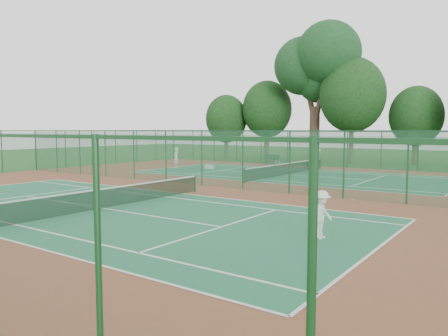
{
  "coord_description": "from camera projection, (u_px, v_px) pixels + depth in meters",
  "views": [
    {
      "loc": [
        15.46,
        -21.72,
        3.56
      ],
      "look_at": [
        2.74,
        -3.64,
        1.6
      ],
      "focal_mm": 35.0,
      "sensor_mm": 36.0,
      "label": 1
    }
  ],
  "objects": [
    {
      "name": "ground",
      "position": [
        222.0,
        187.0,
        26.87
      ],
      "size": [
        120.0,
        120.0,
        0.0
      ],
      "primitive_type": "plane",
      "color": "#215019",
      "rests_on": "ground"
    },
    {
      "name": "red_pad",
      "position": [
        222.0,
        187.0,
        26.87
      ],
      "size": [
        40.0,
        36.0,
        0.01
      ],
      "primitive_type": "cube",
      "color": "brown",
      "rests_on": "ground"
    },
    {
      "name": "court_near",
      "position": [
        105.0,
        209.0,
        19.54
      ],
      "size": [
        23.77,
        10.97,
        0.01
      ],
      "primitive_type": "cube",
      "color": "#1F6242",
      "rests_on": "red_pad"
    },
    {
      "name": "court_far",
      "position": [
        288.0,
        175.0,
        34.2
      ],
      "size": [
        23.77,
        10.97,
        0.01
      ],
      "primitive_type": "cube",
      "color": "#1D5B3D",
      "rests_on": "red_pad"
    },
    {
      "name": "fence_north",
      "position": [
        331.0,
        148.0,
        41.38
      ],
      "size": [
        40.0,
        0.09,
        3.5
      ],
      "color": "#1B532C",
      "rests_on": "ground"
    },
    {
      "name": "fence_west",
      "position": [
        36.0,
        150.0,
        38.18
      ],
      "size": [
        0.09,
        36.0,
        3.5
      ],
      "rotation": [
        0.0,
        0.0,
        1.57
      ],
      "color": "#1C5537",
      "rests_on": "ground"
    },
    {
      "name": "fence_divider",
      "position": [
        222.0,
        159.0,
        26.72
      ],
      "size": [
        40.0,
        0.09,
        3.5
      ],
      "color": "#184931",
      "rests_on": "ground"
    },
    {
      "name": "tennis_net_near",
      "position": [
        105.0,
        197.0,
        19.49
      ],
      "size": [
        0.1,
        12.9,
        0.97
      ],
      "color": "#14381B",
      "rests_on": "ground"
    },
    {
      "name": "tennis_net_far",
      "position": [
        288.0,
        168.0,
        34.16
      ],
      "size": [
        0.1,
        12.9,
        0.97
      ],
      "color": "#133621",
      "rests_on": "ground"
    },
    {
      "name": "player_near",
      "position": [
        321.0,
        215.0,
        14.15
      ],
      "size": [
        0.8,
        1.12,
        1.57
      ],
      "primitive_type": "imported",
      "rotation": [
        0.0,
        0.0,
        1.34
      ],
      "color": "white",
      "rests_on": "court_near"
    },
    {
      "name": "player_far",
      "position": [
        176.0,
        157.0,
        40.42
      ],
      "size": [
        0.65,
        0.8,
        1.9
      ],
      "primitive_type": "imported",
      "rotation": [
        0.0,
        0.0,
        -1.25
      ],
      "color": "silver",
      "rests_on": "court_far"
    },
    {
      "name": "trash_bin",
      "position": [
        277.0,
        160.0,
        43.87
      ],
      "size": [
        0.64,
        0.64,
        0.91
      ],
      "primitive_type": "cylinder",
      "rotation": [
        0.0,
        0.0,
        -0.32
      ],
      "color": "gray",
      "rests_on": "red_pad"
    },
    {
      "name": "bench",
      "position": [
        272.0,
        159.0,
        44.0
      ],
      "size": [
        1.73,
        0.73,
        1.03
      ],
      "rotation": [
        0.0,
        0.0,
        0.15
      ],
      "color": "black",
      "rests_on": "red_pad"
    },
    {
      "name": "kit_bag",
      "position": [
        209.0,
        167.0,
        39.28
      ],
      "size": [
        0.89,
        0.35,
        0.33
      ],
      "primitive_type": "cube",
      "rotation": [
        0.0,
        0.0,
        0.02
      ],
      "color": "silver",
      "rests_on": "red_pad"
    },
    {
      "name": "stray_ball_a",
      "position": [
        234.0,
        189.0,
        25.71
      ],
      "size": [
        0.07,
        0.07,
        0.07
      ],
      "primitive_type": "sphere",
      "color": "#CDD531",
      "rests_on": "red_pad"
    },
    {
      "name": "stray_ball_b",
      "position": [
        353.0,
        200.0,
        21.77
      ],
      "size": [
        0.07,
        0.07,
        0.07
      ],
      "primitive_type": "sphere",
      "color": "#D2E836",
      "rests_on": "red_pad"
    },
    {
      "name": "stray_ball_c",
      "position": [
        232.0,
        190.0,
        25.56
      ],
      "size": [
        0.07,
        0.07,
        0.07
      ],
      "primitive_type": "sphere",
      "color": "yellow",
      "rests_on": "red_pad"
    },
    {
      "name": "big_tree",
      "position": [
        317.0,
        64.0,
        47.47
      ],
      "size": [
        9.8,
        7.17,
        15.05
      ],
      "color": "#39291F",
      "rests_on": "ground"
    },
    {
      "name": "evergreen_row",
      "position": [
        358.0,
        163.0,
        46.34
      ],
      "size": [
        39.0,
        5.0,
        12.0
      ],
      "primitive_type": null,
      "color": "black",
      "rests_on": "ground"
    }
  ]
}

